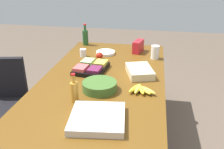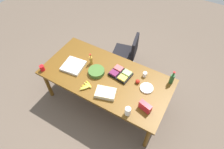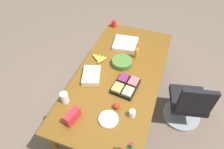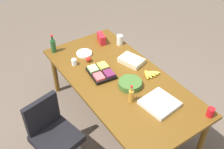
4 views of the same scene
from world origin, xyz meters
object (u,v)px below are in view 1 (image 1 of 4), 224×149
object	(u,v)px
chip_bag_red	(138,46)
fruit_platter	(91,68)
wine_bottle	(85,37)
banana_bunch	(141,89)
mayo_jar	(155,52)
salad_bowl	(100,86)
conference_table	(102,87)
pizza_box	(97,118)
apple_red	(99,56)
office_chair	(4,114)
dressing_bottle	(74,91)
paper_cup	(83,53)
paper_plate_stack	(106,53)
sheet_cake	(140,71)

from	to	relation	value
chip_bag_red	fruit_platter	size ratio (longest dim) A/B	0.51
wine_bottle	banana_bunch	xyz separation A→B (m)	(1.18, 0.80, -0.08)
mayo_jar	salad_bowl	size ratio (longest dim) A/B	0.52
fruit_platter	banana_bunch	world-z (taller)	fruit_platter
conference_table	wine_bottle	distance (m)	1.13
pizza_box	apple_red	world-z (taller)	apple_red
office_chair	dressing_bottle	bearing A→B (deg)	70.81
conference_table	chip_bag_red	xyz separation A→B (m)	(-0.85, 0.26, 0.14)
paper_cup	paper_plate_stack	xyz separation A→B (m)	(-0.14, 0.23, -0.03)
office_chair	salad_bowl	bearing A→B (deg)	84.91
pizza_box	paper_plate_stack	world-z (taller)	pizza_box
pizza_box	salad_bowl	bearing A→B (deg)	-175.89
paper_plate_stack	dressing_bottle	bearing A→B (deg)	-0.91
paper_plate_stack	sheet_cake	bearing A→B (deg)	39.45
pizza_box	office_chair	bearing A→B (deg)	-122.46
salad_bowl	sheet_cake	distance (m)	0.48
fruit_platter	wine_bottle	size ratio (longest dim) A/B	1.43
conference_table	mayo_jar	xyz separation A→B (m)	(-0.66, 0.46, 0.14)
conference_table	paper_cup	size ratio (longest dim) A/B	25.32
salad_bowl	wine_bottle	world-z (taller)	wine_bottle
paper_cup	salad_bowl	size ratio (longest dim) A/B	0.31
office_chair	conference_table	bearing A→B (deg)	95.24
salad_bowl	banana_bunch	xyz separation A→B (m)	(-0.03, 0.34, -0.01)
conference_table	apple_red	xyz separation A→B (m)	(-0.54, -0.14, 0.10)
conference_table	banana_bunch	world-z (taller)	banana_bunch
chip_bag_red	mayo_jar	bearing A→B (deg)	46.48
pizza_box	mayo_jar	distance (m)	1.33
mayo_jar	dressing_bottle	bearing A→B (deg)	-29.13
office_chair	paper_plate_stack	world-z (taller)	office_chair
paper_cup	salad_bowl	bearing A→B (deg)	25.29
fruit_platter	pizza_box	bearing A→B (deg)	17.08
fruit_platter	paper_cup	size ratio (longest dim) A/B	4.33
mayo_jar	salad_bowl	world-z (taller)	mayo_jar
fruit_platter	dressing_bottle	xyz separation A→B (m)	(0.60, 0.02, 0.06)
sheet_cake	wine_bottle	bearing A→B (deg)	-137.54
pizza_box	chip_bag_red	bearing A→B (deg)	167.38
conference_table	fruit_platter	distance (m)	0.28
office_chair	pizza_box	distance (m)	1.30
apple_red	wine_bottle	distance (m)	0.57
conference_table	fruit_platter	size ratio (longest dim) A/B	5.84
conference_table	paper_plate_stack	xyz separation A→B (m)	(-0.72, -0.11, 0.08)
paper_plate_stack	dressing_bottle	xyz separation A→B (m)	(1.12, -0.02, 0.07)
conference_table	dressing_bottle	world-z (taller)	dressing_bottle
paper_plate_stack	wine_bottle	world-z (taller)	wine_bottle
pizza_box	fruit_platter	xyz separation A→B (m)	(-0.83, -0.26, 0.01)
mayo_jar	banana_bunch	bearing A→B (deg)	-6.85
conference_table	fruit_platter	world-z (taller)	fruit_platter
pizza_box	salad_bowl	distance (m)	0.45
fruit_platter	paper_cup	distance (m)	0.42
paper_plate_stack	paper_cup	bearing A→B (deg)	-59.17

